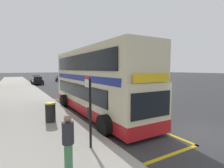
# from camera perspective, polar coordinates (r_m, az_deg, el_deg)

# --- Properties ---
(ground_plane) EXTENTS (260.00, 260.00, 0.00)m
(ground_plane) POSITION_cam_1_polar(r_m,az_deg,el_deg) (37.60, -18.74, 0.01)
(ground_plane) COLOR #333335
(pavement_near) EXTENTS (6.00, 76.00, 0.14)m
(pavement_near) POSITION_cam_1_polar(r_m,az_deg,el_deg) (36.87, -29.47, -0.36)
(pavement_near) COLOR #A39E93
(pavement_near) RESTS_ON ground
(double_decker_bus) EXTENTS (3.16, 11.28, 4.40)m
(double_decker_bus) POSITION_cam_1_polar(r_m,az_deg,el_deg) (11.96, -5.69, 0.08)
(double_decker_bus) COLOR beige
(double_decker_bus) RESTS_ON ground
(bus_bay_markings) EXTENTS (3.00, 13.90, 0.01)m
(bus_bay_markings) POSITION_cam_1_polar(r_m,az_deg,el_deg) (12.36, -5.94, -9.46)
(bus_bay_markings) COLOR gold
(bus_bay_markings) RESTS_ON ground
(bus_stop_sign) EXTENTS (0.09, 0.51, 2.66)m
(bus_stop_sign) POSITION_cam_1_polar(r_m,az_deg,el_deg) (6.49, -7.50, -7.26)
(bus_stop_sign) COLOR black
(bus_stop_sign) RESTS_ON pavement_near
(parked_car_black_kerbside) EXTENTS (2.09, 4.20, 1.62)m
(parked_car_black_kerbside) POSITION_cam_1_polar(r_m,az_deg,el_deg) (44.30, -23.98, 1.59)
(parked_car_black_kerbside) COLOR black
(parked_car_black_kerbside) RESTS_ON ground
(parked_car_black_far) EXTENTS (2.09, 4.20, 1.62)m
(parked_car_black_far) POSITION_cam_1_polar(r_m,az_deg,el_deg) (43.17, -16.52, 1.74)
(parked_car_black_far) COLOR black
(parked_car_black_far) RESTS_ON ground
(parked_car_black_across) EXTENTS (2.09, 4.20, 1.62)m
(parked_car_black_across) POSITION_cam_1_polar(r_m,az_deg,el_deg) (37.08, -23.58, 1.03)
(parked_car_black_across) COLOR black
(parked_car_black_across) RESTS_ON ground
(pedestrian_waiting_near_sign) EXTENTS (0.34, 0.34, 1.65)m
(pedestrian_waiting_near_sign) POSITION_cam_1_polar(r_m,az_deg,el_deg) (5.34, -14.38, -17.71)
(pedestrian_waiting_near_sign) COLOR #3F724C
(pedestrian_waiting_near_sign) RESTS_ON pavement_near
(litter_bin) EXTENTS (0.57, 0.57, 1.09)m
(litter_bin) POSITION_cam_1_polar(r_m,az_deg,el_deg) (10.29, -19.78, -8.78)
(litter_bin) COLOR black
(litter_bin) RESTS_ON pavement_near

